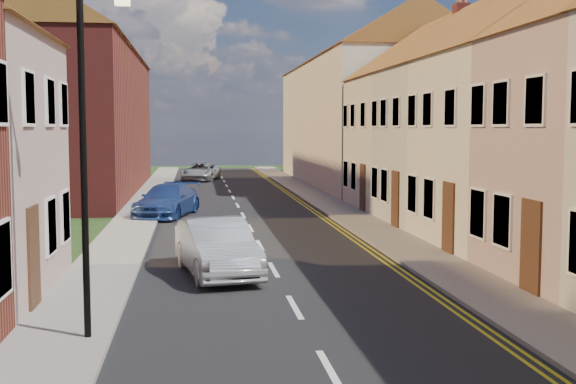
{
  "coord_description": "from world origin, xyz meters",
  "views": [
    {
      "loc": [
        -2.03,
        7.42,
        3.73
      ],
      "look_at": [
        0.6,
        27.67,
        1.92
      ],
      "focal_mm": 45.0,
      "sensor_mm": 36.0,
      "label": 1
    }
  ],
  "objects": [
    {
      "name": "road",
      "position": [
        0.0,
        30.0,
        0.01
      ],
      "size": [
        7.0,
        90.0,
        0.02
      ],
      "primitive_type": "cube",
      "color": "black",
      "rests_on": "ground"
    },
    {
      "name": "pavement_left",
      "position": [
        -4.4,
        30.0,
        0.06
      ],
      "size": [
        1.8,
        90.0,
        0.12
      ],
      "primitive_type": "cube",
      "color": "gray",
      "rests_on": "ground"
    },
    {
      "name": "pavement_right",
      "position": [
        4.4,
        30.0,
        0.06
      ],
      "size": [
        1.8,
        90.0,
        0.12
      ],
      "primitive_type": "cube",
      "color": "gray",
      "rests_on": "ground"
    },
    {
      "name": "cottage_r_pink",
      "position": [
        9.3,
        28.9,
        4.47
      ],
      "size": [
        8.3,
        6.0,
        9.0
      ],
      "color": "#B2AD96",
      "rests_on": "ground"
    },
    {
      "name": "cottage_r_white_far",
      "position": [
        9.3,
        34.3,
        4.48
      ],
      "size": [
        8.3,
        5.2,
        9.0
      ],
      "color": "#ADABA4",
      "rests_on": "ground"
    },
    {
      "name": "cottage_r_cream_far",
      "position": [
        9.3,
        39.7,
        4.47
      ],
      "size": [
        8.3,
        6.0,
        9.0
      ],
      "color": "#B2AD96",
      "rests_on": "ground"
    },
    {
      "name": "block_right_far",
      "position": [
        9.3,
        55.0,
        5.29
      ],
      "size": [
        8.3,
        24.2,
        10.5
      ],
      "color": "#B2AD96",
      "rests_on": "ground"
    },
    {
      "name": "block_left_far",
      "position": [
        -9.3,
        50.0,
        5.29
      ],
      "size": [
        8.3,
        24.2,
        10.5
      ],
      "color": "maroon",
      "rests_on": "ground"
    },
    {
      "name": "lamppost",
      "position": [
        -3.81,
        20.0,
        3.54
      ],
      "size": [
        0.88,
        0.15,
        6.0
      ],
      "color": "black",
      "rests_on": "pavement_left"
    },
    {
      "name": "car_mid",
      "position": [
        -1.5,
        25.56,
        0.71
      ],
      "size": [
        2.24,
        4.53,
        1.43
      ],
      "primitive_type": "imported",
      "rotation": [
        0.0,
        0.0,
        0.17
      ],
      "color": "#B3B5BB",
      "rests_on": "ground"
    },
    {
      "name": "car_far",
      "position": [
        -3.2,
        38.09,
        0.68
      ],
      "size": [
        3.1,
        5.03,
        1.36
      ],
      "primitive_type": "imported",
      "rotation": [
        0.0,
        0.0,
        -0.27
      ],
      "color": "navy",
      "rests_on": "ground"
    },
    {
      "name": "car_distant",
      "position": [
        -1.61,
        58.99,
        0.65
      ],
      "size": [
        3.16,
        5.04,
        1.3
      ],
      "primitive_type": "imported",
      "rotation": [
        0.0,
        0.0,
        -0.23
      ],
      "color": "#999DA0",
      "rests_on": "ground"
    }
  ]
}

